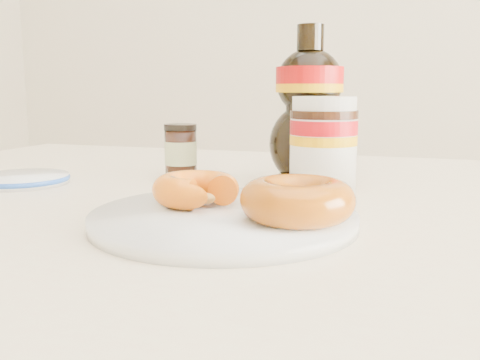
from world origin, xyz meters
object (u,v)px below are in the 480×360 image
(donut_bitten, at_px, (196,189))
(nutella_jar, at_px, (323,141))
(syrup_bottle, at_px, (309,104))
(donut_whole, at_px, (297,200))
(dining_table, at_px, (301,270))
(dark_jar, at_px, (181,151))
(blue_rim_saucer, at_px, (23,179))
(plate, at_px, (224,218))

(donut_bitten, relative_size, nutella_jar, 0.74)
(syrup_bottle, bearing_deg, donut_whole, -80.85)
(dining_table, xyz_separation_m, dark_jar, (-0.21, 0.12, 0.12))
(donut_whole, bearing_deg, nutella_jar, 93.35)
(dining_table, height_order, dark_jar, dark_jar)
(donut_bitten, relative_size, dark_jar, 1.15)
(blue_rim_saucer, bearing_deg, syrup_bottle, 21.94)
(dining_table, height_order, plate, plate)
(donut_whole, relative_size, blue_rim_saucer, 0.83)
(donut_bitten, bearing_deg, donut_whole, -22.26)
(plate, bearing_deg, donut_bitten, 148.05)
(donut_bitten, distance_m, blue_rim_saucer, 0.31)
(dining_table, distance_m, donut_bitten, 0.18)
(dining_table, xyz_separation_m, nutella_jar, (0.01, 0.07, 0.15))
(donut_whole, relative_size, nutella_jar, 0.87)
(nutella_jar, distance_m, dark_jar, 0.23)
(nutella_jar, height_order, blue_rim_saucer, nutella_jar)
(donut_bitten, xyz_separation_m, syrup_bottle, (0.07, 0.24, 0.08))
(donut_bitten, xyz_separation_m, donut_whole, (0.11, -0.03, 0.00))
(syrup_bottle, bearing_deg, donut_bitten, -105.27)
(donut_bitten, height_order, dark_jar, dark_jar)
(donut_whole, height_order, nutella_jar, nutella_jar)
(donut_whole, height_order, syrup_bottle, syrup_bottle)
(donut_whole, xyz_separation_m, blue_rim_saucer, (-0.41, 0.13, -0.02))
(nutella_jar, height_order, dark_jar, nutella_jar)
(plate, height_order, donut_whole, donut_whole)
(plate, distance_m, nutella_jar, 0.21)
(donut_whole, bearing_deg, plate, 172.90)
(plate, bearing_deg, donut_whole, -7.10)
(dining_table, bearing_deg, syrup_bottle, 98.91)
(dining_table, distance_m, syrup_bottle, 0.24)
(dining_table, bearing_deg, donut_bitten, -129.64)
(plate, bearing_deg, dark_jar, 122.17)
(donut_whole, xyz_separation_m, dark_jar, (-0.23, 0.26, 0.01))
(dining_table, relative_size, syrup_bottle, 6.59)
(plate, relative_size, blue_rim_saucer, 2.04)
(dark_jar, bearing_deg, donut_whole, -48.41)
(dining_table, xyz_separation_m, donut_bitten, (-0.09, -0.11, 0.11))
(dining_table, bearing_deg, donut_whole, -80.61)
(dining_table, xyz_separation_m, blue_rim_saucer, (-0.38, -0.01, 0.09))
(blue_rim_saucer, bearing_deg, plate, -20.01)
(dining_table, height_order, donut_whole, donut_whole)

